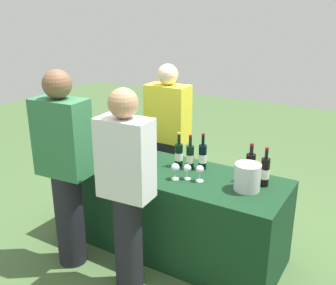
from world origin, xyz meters
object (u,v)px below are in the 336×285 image
object	(u,v)px
wine_bottle_6	(250,167)
ice_bucket	(247,177)
wine_bottle_2	(153,151)
wine_bottle_7	(265,172)
wine_glass_4	(187,169)
wine_glass_2	(134,159)
wine_glass_1	(124,154)
guest_1	(126,187)
menu_board	(150,154)
guest_0	(65,166)
server_pouring	(168,135)
wine_glass_3	(175,168)
wine_bottle_0	(116,140)
wine_bottle_4	(190,157)
wine_bottle_5	(203,157)
wine_bottle_1	(144,146)
wine_bottle_3	(179,155)
wine_glass_5	(200,170)
wine_glass_0	(103,152)

from	to	relation	value
wine_bottle_6	ice_bucket	bearing A→B (deg)	-77.26
wine_bottle_2	wine_bottle_6	xyz separation A→B (m)	(0.86, 0.08, 0.01)
wine_bottle_7	wine_glass_4	world-z (taller)	wine_bottle_7
wine_glass_2	wine_glass_1	bearing A→B (deg)	158.29
wine_glass_4	guest_1	world-z (taller)	guest_1
menu_board	guest_0	bearing A→B (deg)	-72.34
wine_bottle_2	server_pouring	bearing A→B (deg)	108.76
wine_glass_3	wine_glass_4	world-z (taller)	wine_glass_3
wine_bottle_6	wine_bottle_0	bearing A→B (deg)	-179.75
wine_bottle_4	wine_bottle_2	bearing A→B (deg)	-170.05
wine_bottle_5	wine_glass_3	world-z (taller)	wine_bottle_5
wine_glass_1	guest_0	xyz separation A→B (m)	(-0.19, -0.52, 0.03)
wine_bottle_7	server_pouring	xyz separation A→B (m)	(-1.18, 0.51, -0.04)
wine_glass_1	wine_glass_4	bearing A→B (deg)	1.36
wine_bottle_5	menu_board	distance (m)	1.56
wine_bottle_2	wine_bottle_6	distance (m)	0.87
wine_bottle_2	wine_glass_3	bearing A→B (deg)	-29.76
ice_bucket	menu_board	distance (m)	2.03
wine_bottle_0	wine_bottle_6	size ratio (longest dim) A/B	1.01
wine_glass_1	wine_bottle_1	bearing A→B (deg)	72.05
wine_bottle_1	wine_bottle_6	distance (m)	1.00
wine_bottle_1	guest_0	distance (m)	0.77
wine_bottle_7	guest_0	size ratio (longest dim) A/B	0.19
wine_bottle_5	wine_bottle_3	bearing A→B (deg)	-165.61
wine_bottle_1	menu_board	bearing A→B (deg)	121.05
wine_bottle_6	wine_glass_1	size ratio (longest dim) A/B	2.25
wine_bottle_1	ice_bucket	world-z (taller)	wine_bottle_1
wine_glass_5	guest_0	distance (m)	1.07
wine_bottle_1	wine_glass_4	world-z (taller)	wine_bottle_1
wine_bottle_0	wine_bottle_7	size ratio (longest dim) A/B	1.02
wine_glass_3	menu_board	distance (m)	1.69
wine_bottle_1	wine_bottle_7	world-z (taller)	same
wine_bottle_0	wine_glass_4	xyz separation A→B (m)	(0.89, -0.22, -0.03)
wine_bottle_1	wine_bottle_3	xyz separation A→B (m)	(0.36, 0.01, -0.01)
wine_bottle_1	wine_glass_3	distance (m)	0.53
wine_bottle_4	wine_glass_0	size ratio (longest dim) A/B	2.27
wine_glass_0	guest_0	size ratio (longest dim) A/B	0.08
wine_bottle_1	wine_glass_0	xyz separation A→B (m)	(-0.27, -0.25, -0.02)
wine_glass_3	ice_bucket	xyz separation A→B (m)	(0.56, 0.11, 0.01)
wine_glass_2	wine_bottle_2	bearing A→B (deg)	77.66
wine_bottle_4	guest_0	world-z (taller)	guest_0
wine_bottle_6	wine_glass_2	xyz separation A→B (m)	(-0.91, -0.30, -0.01)
wine_glass_5	wine_glass_0	bearing A→B (deg)	-175.65
wine_bottle_0	ice_bucket	size ratio (longest dim) A/B	1.54
wine_bottle_2	wine_bottle_7	distance (m)	0.99
wine_glass_0	wine_bottle_1	bearing A→B (deg)	42.48
wine_bottle_0	guest_1	world-z (taller)	guest_1
wine_glass_3	server_pouring	size ratio (longest dim) A/B	0.09
wine_bottle_2	menu_board	bearing A→B (deg)	125.13
wine_bottle_4	wine_glass_5	bearing A→B (deg)	-44.94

